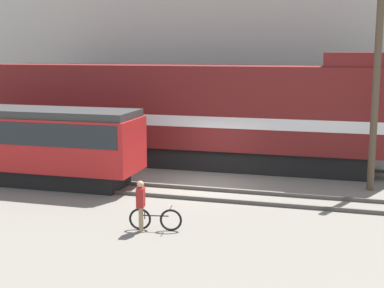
{
  "coord_description": "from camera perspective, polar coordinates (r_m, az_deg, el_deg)",
  "views": [
    {
      "loc": [
        5.26,
        -20.61,
        5.49
      ],
      "look_at": [
        -0.45,
        -0.47,
        1.8
      ],
      "focal_mm": 50.0,
      "sensor_mm": 36.0,
      "label": 1
    }
  ],
  "objects": [
    {
      "name": "utility_pole_left",
      "position": [
        21.84,
        18.99,
        5.15
      ],
      "size": [
        0.28,
        0.28,
        7.7
      ],
      "color": "#4C3D2D",
      "rests_on": "ground"
    },
    {
      "name": "ground_plane",
      "position": [
        21.97,
        1.47,
        -4.48
      ],
      "size": [
        120.0,
        120.0,
        0.0
      ],
      "primitive_type": "plane",
      "color": "slate"
    },
    {
      "name": "building_backdrop",
      "position": [
        32.8,
        6.74,
        11.87
      ],
      "size": [
        42.54,
        6.0,
        13.2
      ],
      "color": "#B7B2A8",
      "rests_on": "ground"
    },
    {
      "name": "streetcar",
      "position": [
        23.36,
        -17.89,
        0.41
      ],
      "size": [
        10.31,
        2.54,
        3.13
      ],
      "color": "black",
      "rests_on": "ground"
    },
    {
      "name": "person",
      "position": [
        16.39,
        -5.49,
        -6.09
      ],
      "size": [
        0.28,
        0.39,
        1.6
      ],
      "color": "#8C7A5B",
      "rests_on": "ground"
    },
    {
      "name": "freight_locomotive",
      "position": [
        25.57,
        -0.57,
        3.32
      ],
      "size": [
        18.9,
        3.04,
        5.39
      ],
      "color": "black",
      "rests_on": "ground"
    },
    {
      "name": "track_near",
      "position": [
        20.57,
        0.44,
        -5.28
      ],
      "size": [
        60.0,
        1.51,
        0.14
      ],
      "color": "#47423D",
      "rests_on": "ground"
    },
    {
      "name": "bicycle",
      "position": [
        16.63,
        -3.92,
        -8.03
      ],
      "size": [
        1.64,
        0.47,
        0.75
      ],
      "color": "black",
      "rests_on": "ground"
    },
    {
      "name": "track_far",
      "position": [
        25.51,
        3.57,
        -2.29
      ],
      "size": [
        60.0,
        1.51,
        0.14
      ],
      "color": "#47423D",
      "rests_on": "ground"
    }
  ]
}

